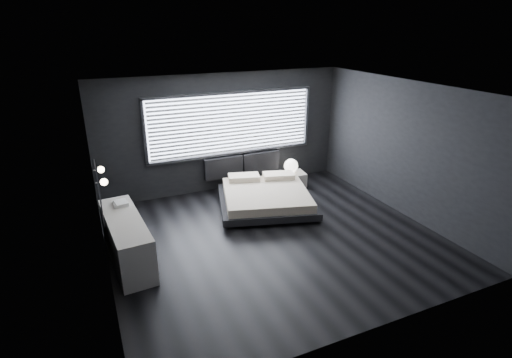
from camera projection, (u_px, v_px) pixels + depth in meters
name	position (u px, v px, depth m)	size (l,w,h in m)	color
room	(275.00, 169.00, 7.16)	(6.04, 6.00, 2.80)	black
window	(232.00, 124.00, 9.45)	(4.14, 0.09, 1.52)	white
headboard	(243.00, 165.00, 9.87)	(1.96, 0.16, 0.52)	black
sconce_near	(104.00, 182.00, 6.04)	(0.18, 0.11, 0.11)	silver
sconce_far	(101.00, 170.00, 6.55)	(0.18, 0.11, 0.11)	silver
wall_art_upper	(98.00, 181.00, 5.40)	(0.01, 0.48, 0.48)	#47474C
wall_art_lower	(101.00, 205.00, 5.78)	(0.01, 0.48, 0.48)	#47474C
bed	(266.00, 197.00, 8.86)	(2.48, 2.42, 0.52)	black
nightstand	(293.00, 179.00, 10.08)	(0.57, 0.48, 0.33)	silver
orb_lamp	(291.00, 166.00, 9.97)	(0.35, 0.35, 0.35)	white
dresser	(127.00, 239.00, 6.82)	(0.69, 2.01, 0.79)	silver
book_stack	(120.00, 203.00, 7.17)	(0.26, 0.34, 0.07)	white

